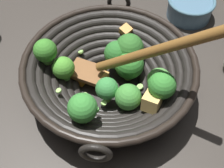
# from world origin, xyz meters

# --- Properties ---
(ground_plane) EXTENTS (4.00, 4.00, 0.00)m
(ground_plane) POSITION_xyz_m (0.00, 0.00, 0.00)
(ground_plane) COLOR #332D28
(wok) EXTENTS (0.36, 0.38, 0.25)m
(wok) POSITION_xyz_m (0.00, -0.00, 0.06)
(wok) COLOR black
(wok) RESTS_ON ground
(prep_bowl) EXTENTS (0.12, 0.12, 0.05)m
(prep_bowl) POSITION_xyz_m (0.12, 0.29, 0.03)
(prep_bowl) COLOR slate
(prep_bowl) RESTS_ON ground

